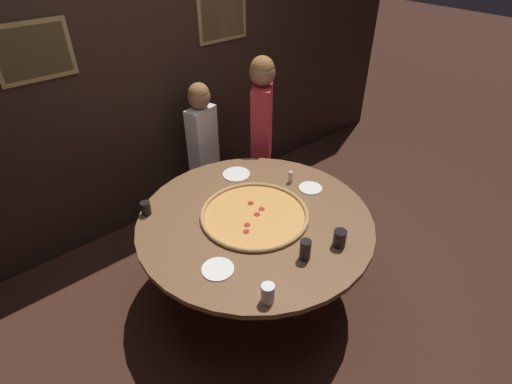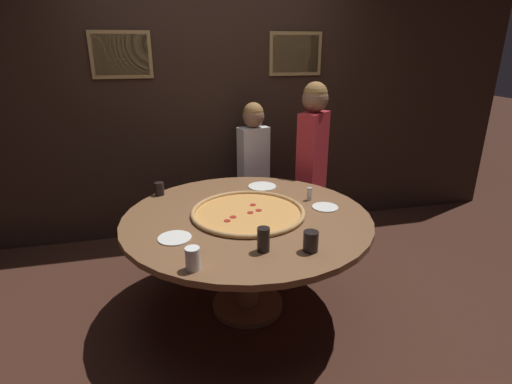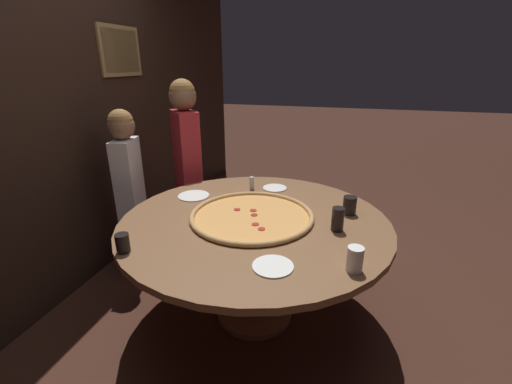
{
  "view_description": "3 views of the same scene",
  "coord_description": "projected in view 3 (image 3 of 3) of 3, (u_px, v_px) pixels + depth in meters",
  "views": [
    {
      "loc": [
        -1.43,
        -1.7,
        2.55
      ],
      "look_at": [
        0.04,
        0.04,
        0.93
      ],
      "focal_mm": 28.0,
      "sensor_mm": 36.0,
      "label": 1
    },
    {
      "loc": [
        -0.54,
        -2.44,
        1.83
      ],
      "look_at": [
        0.08,
        0.05,
        0.89
      ],
      "focal_mm": 28.0,
      "sensor_mm": 36.0,
      "label": 2
    },
    {
      "loc": [
        -1.88,
        -0.54,
        1.67
      ],
      "look_at": [
        -0.02,
        -0.01,
        0.93
      ],
      "focal_mm": 24.0,
      "sensor_mm": 36.0,
      "label": 3
    }
  ],
  "objects": [
    {
      "name": "ground_plane",
      "position": [
        255.0,
        313.0,
        2.42
      ],
      "size": [
        24.0,
        24.0,
        0.0
      ],
      "primitive_type": "plane",
      "color": "#422319"
    },
    {
      "name": "back_wall",
      "position": [
        51.0,
        119.0,
        2.32
      ],
      "size": [
        6.4,
        0.08,
        2.6
      ],
      "color": "black",
      "rests_on": "ground_plane"
    },
    {
      "name": "dining_table",
      "position": [
        255.0,
        236.0,
        2.2
      ],
      "size": [
        1.69,
        1.69,
        0.74
      ],
      "color": "brown",
      "rests_on": "ground_plane"
    },
    {
      "name": "giant_pizza",
      "position": [
        252.0,
        216.0,
        2.17
      ],
      "size": [
        0.79,
        0.79,
        0.03
      ],
      "color": "#E0994C",
      "rests_on": "dining_table"
    },
    {
      "name": "drink_cup_far_right",
      "position": [
        350.0,
        205.0,
        2.21
      ],
      "size": [
        0.09,
        0.09,
        0.12
      ],
      "primitive_type": "cylinder",
      "color": "black",
      "rests_on": "dining_table"
    },
    {
      "name": "drink_cup_near_right",
      "position": [
        355.0,
        259.0,
        1.6
      ],
      "size": [
        0.08,
        0.08,
        0.12
      ],
      "primitive_type": "cylinder",
      "color": "white",
      "rests_on": "dining_table"
    },
    {
      "name": "drink_cup_near_left",
      "position": [
        338.0,
        219.0,
        1.99
      ],
      "size": [
        0.07,
        0.07,
        0.14
      ],
      "primitive_type": "cylinder",
      "color": "black",
      "rests_on": "dining_table"
    },
    {
      "name": "drink_cup_beside_pizza",
      "position": [
        123.0,
        243.0,
        1.77
      ],
      "size": [
        0.07,
        0.07,
        0.1
      ],
      "primitive_type": "cylinder",
      "color": "black",
      "rests_on": "dining_table"
    },
    {
      "name": "white_plate_left_side",
      "position": [
        194.0,
        196.0,
        2.52
      ],
      "size": [
        0.23,
        0.23,
        0.01
      ],
      "primitive_type": "cylinder",
      "color": "white",
      "rests_on": "dining_table"
    },
    {
      "name": "white_plate_beside_cup",
      "position": [
        275.0,
        188.0,
        2.67
      ],
      "size": [
        0.19,
        0.19,
        0.01
      ],
      "primitive_type": "cylinder",
      "color": "white",
      "rests_on": "dining_table"
    },
    {
      "name": "white_plate_far_back",
      "position": [
        273.0,
        266.0,
        1.65
      ],
      "size": [
        0.2,
        0.2,
        0.01
      ],
      "primitive_type": "cylinder",
      "color": "white",
      "rests_on": "dining_table"
    },
    {
      "name": "condiment_shaker",
      "position": [
        252.0,
        183.0,
        2.65
      ],
      "size": [
        0.04,
        0.04,
        0.1
      ],
      "color": "silver",
      "rests_on": "dining_table"
    },
    {
      "name": "diner_side_right",
      "position": [
        187.0,
        157.0,
        3.05
      ],
      "size": [
        0.38,
        0.36,
        1.54
      ],
      "rotation": [
        0.0,
        0.0,
        -2.39
      ],
      "color": "#232328",
      "rests_on": "ground_plane"
    },
    {
      "name": "diner_far_left",
      "position": [
        129.0,
        183.0,
        2.72
      ],
      "size": [
        0.35,
        0.22,
        1.34
      ],
      "rotation": [
        0.0,
        0.0,
        -2.87
      ],
      "color": "#232328",
      "rests_on": "ground_plane"
    }
  ]
}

